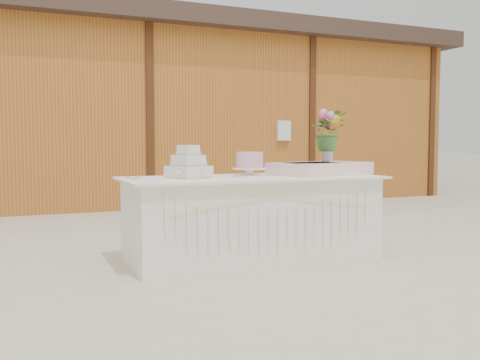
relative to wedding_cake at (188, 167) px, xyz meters
name	(u,v)px	position (x,y,z in m)	size (l,w,h in m)	color
ground	(253,259)	(0.59, -0.08, -0.87)	(80.00, 80.00, 0.00)	beige
barn	(125,112)	(0.58, 5.91, 0.81)	(12.60, 4.60, 3.30)	#AA6223
cake_table	(253,218)	(0.59, -0.09, -0.48)	(2.40, 1.00, 0.77)	white
wedding_cake	(188,167)	(0.00, 0.00, 0.00)	(0.43, 0.43, 0.29)	silver
pink_cake_stand	(250,163)	(0.57, -0.06, 0.03)	(0.32, 0.32, 0.23)	white
satin_runner	(320,168)	(1.34, -0.05, -0.04)	(0.97, 0.56, 0.12)	#FFD2CD
flower_vase	(328,154)	(1.47, 0.02, 0.10)	(0.11, 0.11, 0.16)	silver
bouquet	(328,126)	(1.47, 0.02, 0.38)	(0.36, 0.31, 0.40)	#3A6D2B
loose_flowers	(138,178)	(-0.45, 0.05, -0.09)	(0.12, 0.30, 0.02)	#CF7E91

